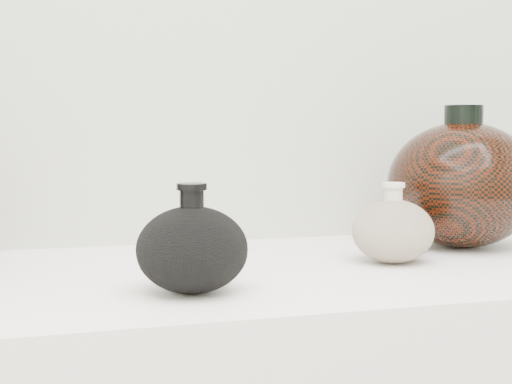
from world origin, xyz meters
name	(u,v)px	position (x,y,z in m)	size (l,w,h in m)	color
black_gourd_vase	(192,249)	(-0.10, 0.83, 0.95)	(0.13, 0.13, 0.13)	black
cream_gourd_vase	(393,230)	(0.21, 0.94, 0.95)	(0.14, 0.14, 0.11)	beige
right_round_pot	(462,184)	(0.38, 1.03, 1.00)	(0.24, 0.24, 0.23)	black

